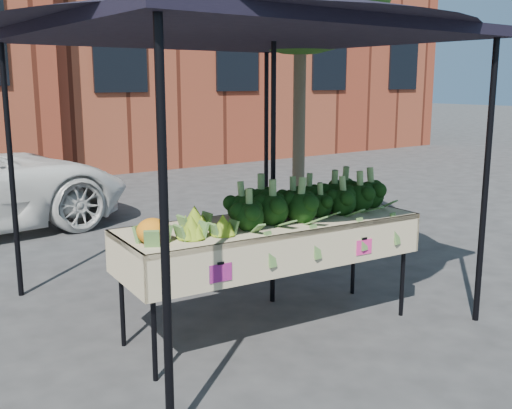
# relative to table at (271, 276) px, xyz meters

# --- Properties ---
(ground) EXTENTS (90.00, 90.00, 0.00)m
(ground) POSITION_rel_table_xyz_m (0.14, 0.06, -0.45)
(ground) COLOR #2D2D2F
(table) EXTENTS (2.47, 1.03, 0.90)m
(table) POSITION_rel_table_xyz_m (0.00, 0.00, 0.00)
(table) COLOR #BDAC8D
(table) RESTS_ON ground
(canopy) EXTENTS (3.16, 3.16, 2.74)m
(canopy) POSITION_rel_table_xyz_m (0.06, 0.58, 0.92)
(canopy) COLOR black
(canopy) RESTS_ON ground
(broccoli_heap) EXTENTS (1.57, 0.60, 0.29)m
(broccoli_heap) POSITION_rel_table_xyz_m (0.36, 0.03, 0.60)
(broccoli_heap) COLOR black
(broccoli_heap) RESTS_ON table
(romanesco_cluster) EXTENTS (0.46, 0.50, 0.23)m
(romanesco_cluster) POSITION_rel_table_xyz_m (-0.66, -0.01, 0.56)
(romanesco_cluster) COLOR #86AA22
(romanesco_cluster) RESTS_ON table
(cauliflower_pair) EXTENTS (0.23, 0.23, 0.20)m
(cauliflower_pair) POSITION_rel_table_xyz_m (-1.05, -0.05, 0.55)
(cauliflower_pair) COLOR orange
(cauliflower_pair) RESTS_ON table
(street_tree) EXTENTS (2.01, 2.01, 3.95)m
(street_tree) POSITION_rel_table_xyz_m (1.51, 1.44, 1.53)
(street_tree) COLOR #1E4C14
(street_tree) RESTS_ON ground
(building_right) EXTENTS (12.00, 8.00, 8.50)m
(building_right) POSITION_rel_table_xyz_m (7.14, 12.56, 3.80)
(building_right) COLOR maroon
(building_right) RESTS_ON ground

